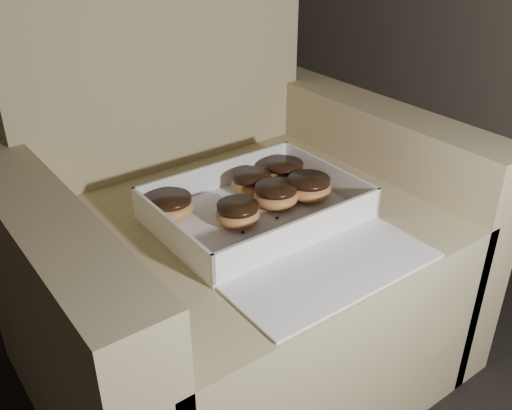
% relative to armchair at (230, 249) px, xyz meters
% --- Properties ---
extents(armchair, '(0.85, 0.72, 0.89)m').
position_rel_armchair_xyz_m(armchair, '(0.00, 0.00, 0.00)').
color(armchair, tan).
rests_on(armchair, floor).
extents(bakery_box, '(0.37, 0.43, 0.06)m').
position_rel_armchair_xyz_m(bakery_box, '(0.01, -0.13, 0.13)').
color(bakery_box, white).
rests_on(bakery_box, armchair).
extents(donut_a, '(0.09, 0.09, 0.04)m').
position_rel_armchair_xyz_m(donut_a, '(-0.13, -0.00, 0.15)').
color(donut_a, '#BC8142').
rests_on(donut_a, bakery_box).
extents(donut_b, '(0.08, 0.08, 0.04)m').
position_rel_armchair_xyz_m(donut_b, '(0.13, -0.01, 0.15)').
color(donut_b, '#BC8142').
rests_on(donut_b, bakery_box).
extents(donut_c, '(0.08, 0.08, 0.04)m').
position_rel_armchair_xyz_m(donut_c, '(-0.04, -0.10, 0.15)').
color(donut_c, '#BC8142').
rests_on(donut_c, bakery_box).
extents(donut_d, '(0.09, 0.09, 0.04)m').
position_rel_armchair_xyz_m(donut_d, '(0.05, -0.09, 0.15)').
color(donut_d, '#BC8142').
rests_on(donut_d, bakery_box).
extents(donut_e, '(0.09, 0.09, 0.04)m').
position_rel_armchair_xyz_m(donut_e, '(0.12, -0.10, 0.15)').
color(donut_e, '#BC8142').
rests_on(donut_e, bakery_box).
extents(donut_f, '(0.08, 0.08, 0.04)m').
position_rel_armchair_xyz_m(donut_f, '(0.05, -0.01, 0.15)').
color(donut_f, '#BC8142').
rests_on(donut_f, bakery_box).
extents(crumb_a, '(0.01, 0.01, 0.00)m').
position_rel_armchair_xyz_m(crumb_a, '(-0.06, -0.13, 0.13)').
color(crumb_a, black).
rests_on(crumb_a, bakery_box).
extents(crumb_b, '(0.01, 0.01, 0.00)m').
position_rel_armchair_xyz_m(crumb_b, '(-0.08, -0.18, 0.13)').
color(crumb_b, black).
rests_on(crumb_b, bakery_box).
extents(crumb_c, '(0.01, 0.01, 0.00)m').
position_rel_armchair_xyz_m(crumb_c, '(0.02, -0.13, 0.13)').
color(crumb_c, black).
rests_on(crumb_c, bakery_box).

